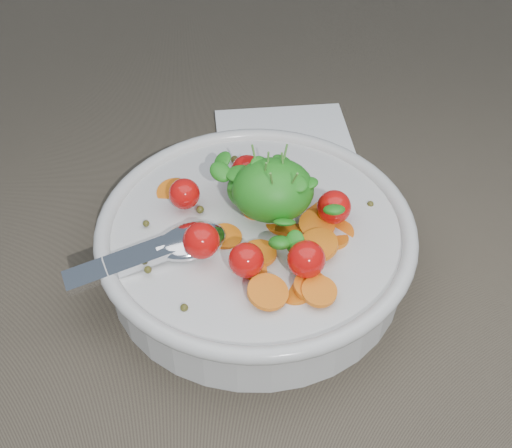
{
  "coord_description": "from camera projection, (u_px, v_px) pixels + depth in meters",
  "views": [
    {
      "loc": [
        -0.02,
        -0.46,
        0.5
      ],
      "look_at": [
        0.02,
        -0.01,
        0.06
      ],
      "focal_mm": 45.0,
      "sensor_mm": 36.0,
      "label": 1
    }
  ],
  "objects": [
    {
      "name": "napkin",
      "position": [
        284.0,
        142.0,
        0.81
      ],
      "size": [
        0.17,
        0.15,
        0.01
      ],
      "primitive_type": "cube",
      "rotation": [
        0.0,
        0.0,
        0.02
      ],
      "color": "white",
      "rests_on": "ground"
    },
    {
      "name": "ground",
      "position": [
        233.0,
        259.0,
        0.67
      ],
      "size": [
        6.0,
        6.0,
        0.0
      ],
      "primitive_type": "plane",
      "color": "brown",
      "rests_on": "ground"
    },
    {
      "name": "bowl",
      "position": [
        256.0,
        241.0,
        0.64
      ],
      "size": [
        0.34,
        0.31,
        0.13
      ],
      "color": "silver",
      "rests_on": "ground"
    }
  ]
}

